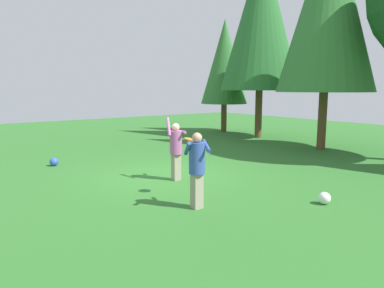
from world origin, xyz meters
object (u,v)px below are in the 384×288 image
frisbee (190,139)px  tree_far_left (225,62)px  ball_white (324,198)px  tree_left (261,18)px  person_thrower (176,147)px  tree_center (329,4)px  person_catcher (197,164)px  ball_blue (54,162)px

frisbee → tree_far_left: bearing=134.4°
ball_white → tree_left: tree_left is taller
frisbee → ball_white: bearing=41.4°
person_thrower → tree_left: tree_left is taller
person_thrower → tree_center: (-0.56, 7.74, 4.88)m
person_thrower → frisbee: 1.62m
frisbee → tree_center: (-2.01, 8.34, 4.46)m
ball_white → tree_left: 12.30m
person_thrower → tree_far_left: bearing=154.1°
person_thrower → person_catcher: size_ratio=1.07×
tree_far_left → tree_center: size_ratio=0.69×
ball_blue → frisbee: bearing=16.1°
tree_far_left → tree_left: tree_left is taller
frisbee → tree_left: (-6.08, 8.94, 4.57)m
person_catcher → tree_center: 10.39m
tree_left → tree_center: (4.07, -0.60, -0.11)m
person_catcher → tree_far_left: bearing=-17.4°
person_catcher → frisbee: person_catcher is taller
ball_blue → tree_left: 12.00m
person_catcher → tree_left: (-6.86, 9.34, 4.97)m
person_catcher → tree_left: tree_left is taller
person_thrower → ball_white: size_ratio=6.40×
frisbee → ball_blue: 5.74m
frisbee → tree_left: tree_left is taller
person_thrower → person_catcher: bearing=-1.6°
person_thrower → tree_far_left: (-7.67, 8.70, 3.05)m
ball_blue → tree_far_left: 12.11m
person_catcher → tree_far_left: size_ratio=0.25×
tree_left → ball_blue: bearing=-86.3°
ball_white → ball_blue: (-7.67, -3.56, 0.00)m
ball_white → tree_left: (-8.35, 6.93, 5.80)m
ball_blue → tree_center: 11.90m
ball_blue → tree_far_left: bearing=108.9°
tree_far_left → tree_center: bearing=-7.7°
tree_center → person_catcher: bearing=-72.3°
person_catcher → ball_blue: (-6.18, -1.15, -0.82)m
person_catcher → ball_white: size_ratio=5.95×
tree_far_left → tree_left: bearing=-6.9°
tree_left → frisbee: bearing=-55.8°
ball_blue → tree_far_left: (-3.72, 10.86, 3.86)m
ball_blue → tree_left: (-0.69, 10.49, 5.79)m
person_thrower → ball_blue: (-3.94, -2.16, -0.80)m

